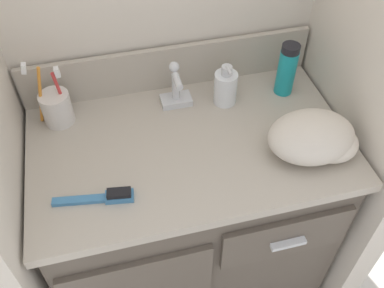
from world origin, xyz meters
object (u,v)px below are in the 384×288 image
object	(u,v)px
soap_dispenser	(226,87)
hand_towel	(316,138)
toothbrush_cup	(56,107)
hairbrush	(105,197)
shaving_cream_can	(287,69)

from	to	relation	value
soap_dispenser	hand_towel	distance (m)	0.30
toothbrush_cup	hairbrush	bearing A→B (deg)	-72.91
hairbrush	hand_towel	bearing A→B (deg)	10.85
hand_towel	soap_dispenser	bearing A→B (deg)	123.86
shaving_cream_can	hand_towel	size ratio (longest dim) A/B	0.70
toothbrush_cup	soap_dispenser	world-z (taller)	toothbrush_cup
toothbrush_cup	shaving_cream_can	bearing A→B (deg)	-2.92
hand_towel	shaving_cream_can	bearing A→B (deg)	85.71
soap_dispenser	hairbrush	bearing A→B (deg)	-144.76
hand_towel	toothbrush_cup	bearing A→B (deg)	156.25
shaving_cream_can	hairbrush	bearing A→B (deg)	-154.43
soap_dispenser	hand_towel	size ratio (longest dim) A/B	0.56
soap_dispenser	hand_towel	world-z (taller)	soap_dispenser
toothbrush_cup	hairbrush	xyz separation A→B (m)	(0.09, -0.31, -0.04)
shaving_cream_can	toothbrush_cup	bearing A→B (deg)	177.08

